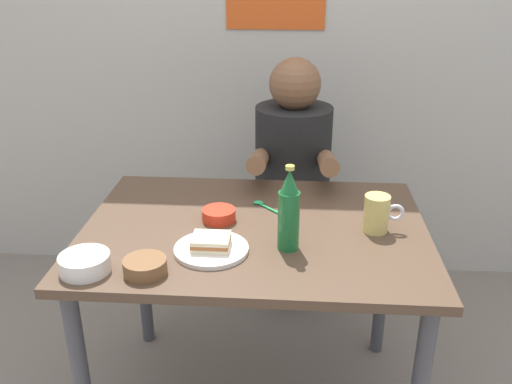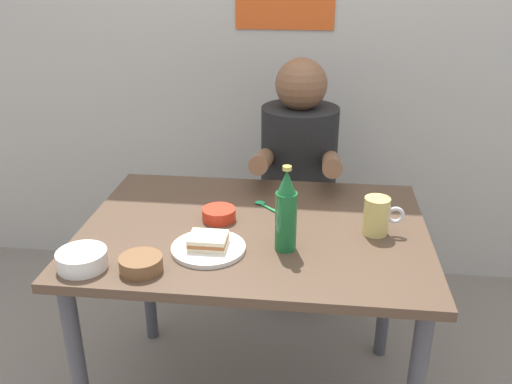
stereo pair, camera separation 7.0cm
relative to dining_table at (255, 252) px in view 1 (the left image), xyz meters
The scene contains 12 objects.
wall_back 1.24m from the dining_table, 90.00° to the left, with size 4.40×0.09×2.60m.
dining_table is the anchor object (origin of this frame).
stool 0.71m from the dining_table, 79.61° to the left, with size 0.34×0.34×0.45m.
person_seated 0.64m from the dining_table, 79.43° to the left, with size 0.33×0.56×0.72m.
plate_orange 0.23m from the dining_table, 124.77° to the right, with size 0.22×0.22×0.01m, color silver.
sandwich 0.24m from the dining_table, 124.77° to the right, with size 0.11×0.09×0.04m.
beer_mug 0.41m from the dining_table, ahead, with size 0.13×0.08×0.12m.
beer_bottle 0.27m from the dining_table, 50.13° to the right, with size 0.06×0.06×0.26m.
rice_bowl_white 0.55m from the dining_table, 146.03° to the right, with size 0.14×0.14×0.05m.
condiment_bowl_brown 0.42m from the dining_table, 133.15° to the right, with size 0.12×0.12×0.04m.
sauce_bowl_chili 0.17m from the dining_table, 162.86° to the left, with size 0.11×0.11×0.04m.
spoon 0.19m from the dining_table, 84.88° to the left, with size 0.10×0.09×0.01m.
Camera 1 is at (0.12, -1.57, 1.55)m, focal length 38.61 mm.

